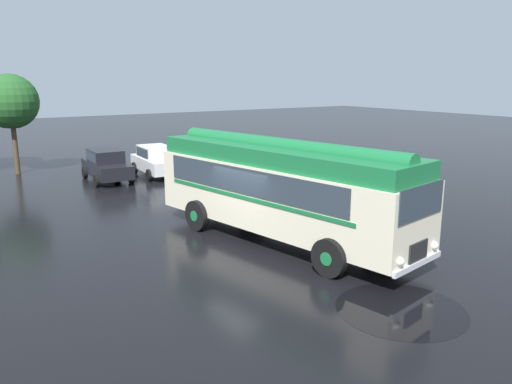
{
  "coord_description": "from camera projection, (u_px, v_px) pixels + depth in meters",
  "views": [
    {
      "loc": [
        -8.52,
        -13.4,
        5.4
      ],
      "look_at": [
        0.96,
        1.15,
        1.4
      ],
      "focal_mm": 35.0,
      "sensor_mm": 36.0,
      "label": 1
    }
  ],
  "objects": [
    {
      "name": "puddle_patch",
      "position": [
        401.0,
        310.0,
        11.87
      ],
      "size": [
        3.09,
        3.09,
        0.01
      ],
      "primitive_type": "cylinder",
      "color": "black",
      "rests_on": "ground"
    },
    {
      "name": "tree_centre",
      "position": [
        9.0,
        103.0,
        27.7
      ],
      "size": [
        3.04,
        3.04,
        5.62
      ],
      "color": "#4C3823",
      "rests_on": "ground"
    },
    {
      "name": "car_mid_left",
      "position": [
        156.0,
        160.0,
        27.98
      ],
      "size": [
        2.11,
        4.27,
        1.66
      ],
      "color": "silver",
      "rests_on": "ground"
    },
    {
      "name": "car_mid_right",
      "position": [
        198.0,
        155.0,
        29.78
      ],
      "size": [
        2.12,
        4.28,
        1.66
      ],
      "color": "#144C28",
      "rests_on": "ground"
    },
    {
      "name": "car_near_left",
      "position": [
        107.0,
        165.0,
        26.53
      ],
      "size": [
        2.05,
        4.25,
        1.66
      ],
      "color": "black",
      "rests_on": "ground"
    },
    {
      "name": "vintage_bus",
      "position": [
        281.0,
        186.0,
        16.47
      ],
      "size": [
        4.3,
        10.37,
        3.49
      ],
      "color": "beige",
      "rests_on": "ground"
    },
    {
      "name": "ground_plane",
      "position": [
        251.0,
        243.0,
        16.69
      ],
      "size": [
        120.0,
        120.0,
        0.0
      ],
      "primitive_type": "plane",
      "color": "black"
    }
  ]
}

